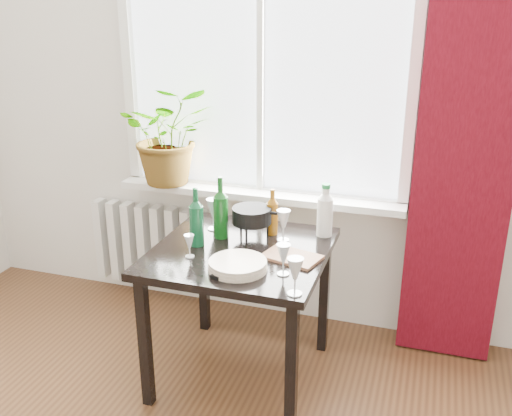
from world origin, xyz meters
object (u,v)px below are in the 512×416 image
(wine_bottle_right, at_px, (221,207))
(wineglass_front_left, at_px, (189,246))
(wineglass_front_right, at_px, (283,259))
(wineglass_back_left, at_px, (213,214))
(plate_stack, at_px, (238,265))
(table, at_px, (241,265))
(cleaning_bottle, at_px, (325,210))
(wine_bottle_left, at_px, (196,217))
(wineglass_far_right, at_px, (295,276))
(fondue_pot, at_px, (252,222))
(tv_remote, at_px, (225,271))
(wineglass_back_center, at_px, (283,225))
(radiator, at_px, (151,245))
(cutting_board, at_px, (292,257))
(potted_plant, at_px, (169,135))
(bottle_amber, at_px, (272,212))

(wine_bottle_right, distance_m, wineglass_front_left, 0.30)
(wine_bottle_right, distance_m, wineglass_front_right, 0.54)
(wineglass_front_right, height_order, wineglass_back_left, wineglass_back_left)
(wine_bottle_right, relative_size, plate_stack, 1.19)
(table, height_order, cleaning_bottle, cleaning_bottle)
(wine_bottle_left, distance_m, plate_stack, 0.38)
(wineglass_front_right, xyz_separation_m, wineglass_far_right, (0.09, -0.16, 0.01))
(plate_stack, bearing_deg, table, 106.17)
(plate_stack, relative_size, fondue_pot, 1.18)
(wine_bottle_left, bearing_deg, wineglass_back_left, 89.75)
(fondue_pot, xyz_separation_m, tv_remote, (0.02, -0.44, -0.07))
(cleaning_bottle, height_order, wineglass_far_right, cleaning_bottle)
(wineglass_back_left, bearing_deg, wineglass_front_right, -39.09)
(plate_stack, distance_m, fondue_pot, 0.40)
(wineglass_front_right, height_order, wineglass_back_center, wineglass_back_center)
(wineglass_front_left, bearing_deg, tv_remote, -26.11)
(wine_bottle_left, height_order, fondue_pot, wine_bottle_left)
(radiator, relative_size, cutting_board, 3.00)
(plate_stack, relative_size, tv_remote, 1.77)
(potted_plant, height_order, fondue_pot, potted_plant)
(wineglass_back_center, height_order, cutting_board, wineglass_back_center)
(radiator, xyz_separation_m, wineglass_front_left, (0.65, -0.80, 0.42))
(wineglass_front_left, bearing_deg, wine_bottle_left, 99.28)
(wineglass_back_center, distance_m, wineglass_front_left, 0.50)
(wine_bottle_right, height_order, bottle_amber, wine_bottle_right)
(cleaning_bottle, relative_size, plate_stack, 1.03)
(wine_bottle_right, height_order, wineglass_far_right, wine_bottle_right)
(cleaning_bottle, xyz_separation_m, wineglass_front_right, (-0.08, -0.51, -0.07))
(wineglass_front_right, bearing_deg, table, 143.15)
(cleaning_bottle, relative_size, wineglass_back_left, 1.63)
(potted_plant, height_order, wineglass_back_center, potted_plant)
(plate_stack, bearing_deg, tv_remote, -129.52)
(potted_plant, bearing_deg, plate_stack, -48.44)
(wineglass_back_left, height_order, fondue_pot, wineglass_back_left)
(potted_plant, relative_size, tv_remote, 3.82)
(potted_plant, height_order, wine_bottle_left, potted_plant)
(bottle_amber, height_order, cleaning_bottle, cleaning_bottle)
(wineglass_front_right, bearing_deg, tv_remote, -165.03)
(wineglass_far_right, height_order, tv_remote, wineglass_far_right)
(potted_plant, distance_m, wineglass_back_left, 0.66)
(bottle_amber, xyz_separation_m, wineglass_front_right, (0.18, -0.44, -0.05))
(cleaning_bottle, relative_size, wineglass_far_right, 1.67)
(wineglass_back_left, height_order, cutting_board, wineglass_back_left)
(wine_bottle_left, relative_size, plate_stack, 1.10)
(table, relative_size, wineglass_front_right, 5.66)
(table, height_order, wineglass_front_left, wineglass_front_left)
(wineglass_front_right, relative_size, wineglass_back_left, 0.85)
(tv_remote, bearing_deg, potted_plant, 145.03)
(fondue_pot, height_order, tv_remote, fondue_pot)
(tv_remote, bearing_deg, wineglass_front_left, 170.87)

